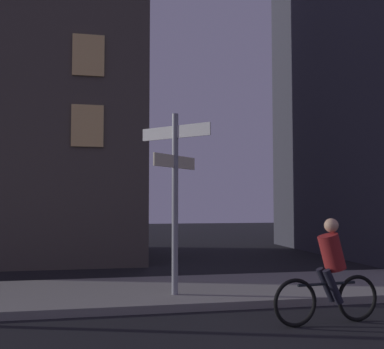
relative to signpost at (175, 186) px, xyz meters
name	(u,v)px	position (x,y,z in m)	size (l,w,h in m)	color
sidewalk_kerb	(240,289)	(1.48, 0.69, -2.10)	(40.00, 3.07, 0.14)	gray
signpost	(175,186)	(0.00, 0.00, 0.00)	(1.13, 1.13, 3.41)	gray
cyclist	(329,275)	(2.07, -2.04, -1.42)	(1.82, 0.37, 1.61)	black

